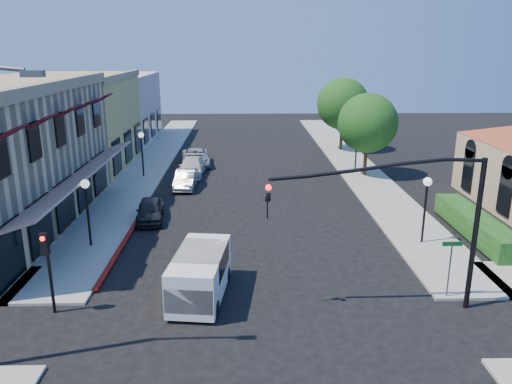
{
  "coord_description": "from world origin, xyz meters",
  "views": [
    {
      "loc": [
        -0.66,
        -15.8,
        9.87
      ],
      "look_at": [
        -0.06,
        8.93,
        2.6
      ],
      "focal_mm": 35.0,
      "sensor_mm": 36.0,
      "label": 1
    }
  ],
  "objects_px": {
    "street_tree_b": "(343,104)",
    "parked_car_a": "(150,210)",
    "lamppost_left_far": "(142,143)",
    "parked_car_c": "(192,167)",
    "secondary_signal": "(47,258)",
    "lamppost_right_far": "(357,137)",
    "white_van": "(200,272)",
    "parked_car_d": "(196,158)",
    "signal_mast_arm": "(421,209)",
    "street_name_sign": "(451,260)",
    "lamppost_left_near": "(86,196)",
    "lamppost_right_near": "(426,193)",
    "street_tree_a": "(368,123)",
    "parked_car_b": "(186,179)"
  },
  "relations": [
    {
      "from": "lamppost_left_far",
      "to": "lamppost_right_far",
      "type": "xyz_separation_m",
      "value": [
        17.0,
        2.0,
        0.0
      ]
    },
    {
      "from": "lamppost_left_near",
      "to": "parked_car_a",
      "type": "bearing_deg",
      "value": 60.1
    },
    {
      "from": "signal_mast_arm",
      "to": "lamppost_right_near",
      "type": "xyz_separation_m",
      "value": [
        2.64,
        6.5,
        -1.35
      ]
    },
    {
      "from": "signal_mast_arm",
      "to": "lamppost_right_near",
      "type": "bearing_deg",
      "value": 67.88
    },
    {
      "from": "parked_car_b",
      "to": "signal_mast_arm",
      "type": "bearing_deg",
      "value": -57.54
    },
    {
      "from": "secondary_signal",
      "to": "parked_car_c",
      "type": "relative_size",
      "value": 0.72
    },
    {
      "from": "lamppost_left_near",
      "to": "lamppost_right_near",
      "type": "xyz_separation_m",
      "value": [
        17.0,
        0.0,
        0.0
      ]
    },
    {
      "from": "street_tree_a",
      "to": "lamppost_right_far",
      "type": "relative_size",
      "value": 1.82
    },
    {
      "from": "lamppost_left_far",
      "to": "lamppost_right_near",
      "type": "relative_size",
      "value": 1.0
    },
    {
      "from": "signal_mast_arm",
      "to": "street_name_sign",
      "type": "bearing_deg",
      "value": 23.2
    },
    {
      "from": "street_tree_b",
      "to": "parked_car_a",
      "type": "relative_size",
      "value": 1.88
    },
    {
      "from": "lamppost_right_near",
      "to": "parked_car_d",
      "type": "xyz_separation_m",
      "value": [
        -13.3,
        18.0,
        -2.05
      ]
    },
    {
      "from": "street_tree_b",
      "to": "parked_car_a",
      "type": "distance_m",
      "value": 25.3
    },
    {
      "from": "parked_car_b",
      "to": "parked_car_d",
      "type": "height_order",
      "value": "parked_car_d"
    },
    {
      "from": "lamppost_left_near",
      "to": "lamppost_right_near",
      "type": "bearing_deg",
      "value": 0.0
    },
    {
      "from": "street_tree_a",
      "to": "secondary_signal",
      "type": "xyz_separation_m",
      "value": [
        -16.8,
        -20.59,
        -1.88
      ]
    },
    {
      "from": "secondary_signal",
      "to": "lamppost_right_near",
      "type": "distance_m",
      "value": 17.77
    },
    {
      "from": "street_tree_a",
      "to": "parked_car_a",
      "type": "distance_m",
      "value": 18.38
    },
    {
      "from": "street_tree_b",
      "to": "white_van",
      "type": "xyz_separation_m",
      "value": [
        -11.27,
        -29.44,
        -3.43
      ]
    },
    {
      "from": "lamppost_left_far",
      "to": "white_van",
      "type": "relative_size",
      "value": 0.79
    },
    {
      "from": "secondary_signal",
      "to": "street_name_sign",
      "type": "xyz_separation_m",
      "value": [
        15.5,
        0.79,
        -0.62
      ]
    },
    {
      "from": "secondary_signal",
      "to": "parked_car_d",
      "type": "relative_size",
      "value": 0.67
    },
    {
      "from": "parked_car_b",
      "to": "street_name_sign",
      "type": "bearing_deg",
      "value": -52.68
    },
    {
      "from": "secondary_signal",
      "to": "lamppost_left_far",
      "type": "height_order",
      "value": "lamppost_left_far"
    },
    {
      "from": "white_van",
      "to": "signal_mast_arm",
      "type": "bearing_deg",
      "value": -7.25
    },
    {
      "from": "lamppost_right_far",
      "to": "parked_car_b",
      "type": "height_order",
      "value": "lamppost_right_far"
    },
    {
      "from": "parked_car_c",
      "to": "parked_car_d",
      "type": "distance_m",
      "value": 3.31
    },
    {
      "from": "lamppost_left_far",
      "to": "parked_car_c",
      "type": "xyz_separation_m",
      "value": [
        3.7,
        0.69,
        -2.06
      ]
    },
    {
      "from": "signal_mast_arm",
      "to": "lamppost_right_near",
      "type": "relative_size",
      "value": 2.24
    },
    {
      "from": "lamppost_left_near",
      "to": "signal_mast_arm",
      "type": "bearing_deg",
      "value": -24.37
    },
    {
      "from": "parked_car_a",
      "to": "street_name_sign",
      "type": "bearing_deg",
      "value": -42.01
    },
    {
      "from": "parked_car_b",
      "to": "street_tree_a",
      "type": "bearing_deg",
      "value": 13.3
    },
    {
      "from": "lamppost_right_far",
      "to": "parked_car_d",
      "type": "distance_m",
      "value": 13.6
    },
    {
      "from": "street_tree_b",
      "to": "signal_mast_arm",
      "type": "relative_size",
      "value": 0.88
    },
    {
      "from": "signal_mast_arm",
      "to": "lamppost_left_far",
      "type": "height_order",
      "value": "signal_mast_arm"
    },
    {
      "from": "secondary_signal",
      "to": "lamppost_left_far",
      "type": "distance_m",
      "value": 20.6
    },
    {
      "from": "lamppost_right_near",
      "to": "parked_car_a",
      "type": "xyz_separation_m",
      "value": [
        -14.7,
        4.0,
        -2.1
      ]
    },
    {
      "from": "signal_mast_arm",
      "to": "lamppost_left_far",
      "type": "xyz_separation_m",
      "value": [
        -14.36,
        20.5,
        -1.35
      ]
    },
    {
      "from": "white_van",
      "to": "parked_car_d",
      "type": "relative_size",
      "value": 0.92
    },
    {
      "from": "secondary_signal",
      "to": "street_name_sign",
      "type": "bearing_deg",
      "value": 2.93
    },
    {
      "from": "lamppost_left_near",
      "to": "parked_car_c",
      "type": "bearing_deg",
      "value": 75.86
    },
    {
      "from": "street_tree_a",
      "to": "lamppost_right_near",
      "type": "xyz_separation_m",
      "value": [
        -0.3,
        -14.0,
        -1.46
      ]
    },
    {
      "from": "street_name_sign",
      "to": "parked_car_a",
      "type": "distance_m",
      "value": 16.88
    },
    {
      "from": "secondary_signal",
      "to": "parked_car_c",
      "type": "bearing_deg",
      "value": 81.45
    },
    {
      "from": "parked_car_d",
      "to": "street_tree_b",
      "type": "bearing_deg",
      "value": 17.06
    },
    {
      "from": "lamppost_right_far",
      "to": "secondary_signal",
      "type": "bearing_deg",
      "value": -126.14
    },
    {
      "from": "lamppost_right_far",
      "to": "parked_car_d",
      "type": "height_order",
      "value": "lamppost_right_far"
    },
    {
      "from": "parked_car_c",
      "to": "parked_car_a",
      "type": "bearing_deg",
      "value": -95.52
    },
    {
      "from": "white_van",
      "to": "parked_car_c",
      "type": "distance_m",
      "value": 20.27
    },
    {
      "from": "street_tree_b",
      "to": "parked_car_a",
      "type": "xyz_separation_m",
      "value": [
        -15.0,
        -20.0,
        -3.91
      ]
    }
  ]
}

